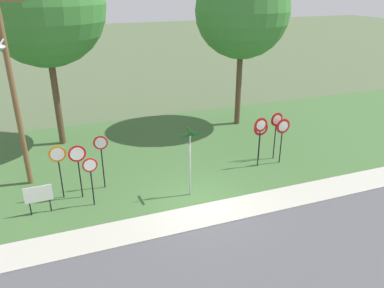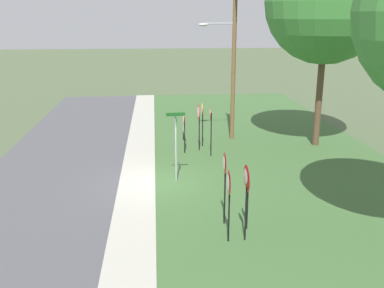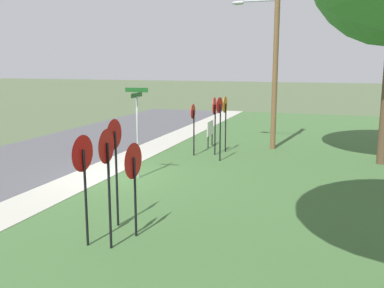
{
  "view_description": "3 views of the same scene",
  "coord_description": "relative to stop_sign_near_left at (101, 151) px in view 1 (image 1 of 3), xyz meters",
  "views": [
    {
      "loc": [
        -5.22,
        -12.84,
        8.83
      ],
      "look_at": [
        0.52,
        2.54,
        1.77
      ],
      "focal_mm": 35.22,
      "sensor_mm": 36.0,
      "label": 1
    },
    {
      "loc": [
        18.21,
        0.08,
        7.2
      ],
      "look_at": [
        -0.81,
        1.7,
        1.56
      ],
      "focal_mm": 41.18,
      "sensor_mm": 36.0,
      "label": 2
    },
    {
      "loc": [
        13.2,
        7.41,
        3.99
      ],
      "look_at": [
        -0.12,
        2.93,
        1.36
      ],
      "focal_mm": 40.78,
      "sensor_mm": 36.0,
      "label": 3
    }
  ],
  "objects": [
    {
      "name": "yield_sign_far_right",
      "position": [
        8.25,
        0.2,
        -0.24
      ],
      "size": [
        0.82,
        0.11,
        2.19
      ],
      "rotation": [
        0.0,
        0.0,
        -0.04
      ],
      "color": "black",
      "rests_on": "grass_median"
    },
    {
      "name": "yield_sign_far_left",
      "position": [
        9.06,
        -0.58,
        -0.02
      ],
      "size": [
        0.79,
        0.1,
        2.46
      ],
      "rotation": [
        0.0,
        0.0,
        -0.02
      ],
      "color": "black",
      "rests_on": "grass_median"
    },
    {
      "name": "yield_sign_near_right",
      "position": [
        9.03,
        -0.02,
        0.1
      ],
      "size": [
        0.73,
        0.11,
        2.61
      ],
      "rotation": [
        0.0,
        0.0,
        0.05
      ],
      "color": "black",
      "rests_on": "grass_median"
    },
    {
      "name": "notice_board",
      "position": [
        -2.79,
        -1.2,
        -1.02
      ],
      "size": [
        1.1,
        0.08,
        1.25
      ],
      "rotation": [
        0.0,
        0.0,
        0.03
      ],
      "color": "black",
      "rests_on": "grass_median"
    },
    {
      "name": "oak_tree_right",
      "position": [
        9.7,
        5.7,
        5.36
      ],
      "size": [
        5.77,
        5.77,
        10.12
      ],
      "color": "brown",
      "rests_on": "grass_median"
    },
    {
      "name": "stop_sign_far_center",
      "position": [
        -1.06,
        -0.51,
        -0.03
      ],
      "size": [
        0.74,
        0.11,
        2.5
      ],
      "rotation": [
        0.0,
        0.0,
        0.08
      ],
      "color": "black",
      "rests_on": "grass_median"
    },
    {
      "name": "grass_median",
      "position": [
        3.66,
        3.09,
        -1.87
      ],
      "size": [
        44.0,
        12.0,
        0.04
      ],
      "primitive_type": "cube",
      "color": "#3D6033",
      "rests_on": "ground_plane"
    },
    {
      "name": "yield_sign_near_left",
      "position": [
        7.78,
        -0.51,
        0.12
      ],
      "size": [
        0.73,
        0.1,
        2.64
      ],
      "rotation": [
        0.0,
        0.0,
        -0.0
      ],
      "color": "black",
      "rests_on": "grass_median"
    },
    {
      "name": "ground_plane",
      "position": [
        3.66,
        -2.91,
        -1.89
      ],
      "size": [
        160.0,
        160.0,
        0.0
      ],
      "primitive_type": "plane",
      "color": "#4C5B3D"
    },
    {
      "name": "stop_sign_near_left",
      "position": [
        0.0,
        0.0,
        0.0
      ],
      "size": [
        0.64,
        0.12,
        2.59
      ],
      "rotation": [
        0.0,
        0.0,
        -0.13
      ],
      "color": "black",
      "rests_on": "grass_median"
    },
    {
      "name": "utility_pole",
      "position": [
        -3.25,
        1.57,
        3.12
      ],
      "size": [
        2.1,
        2.18,
        9.26
      ],
      "color": "brown",
      "rests_on": "grass_median"
    },
    {
      "name": "sidewalk_strip",
      "position": [
        3.66,
        -3.71,
        -1.86
      ],
      "size": [
        44.0,
        1.6,
        0.06
      ],
      "primitive_type": "cube",
      "color": "#ADAA9E",
      "rests_on": "ground_plane"
    },
    {
      "name": "stop_sign_far_left",
      "position": [
        -0.65,
        -1.34,
        -0.27
      ],
      "size": [
        0.63,
        0.1,
        2.22
      ],
      "rotation": [
        0.0,
        0.0,
        0.03
      ],
      "color": "black",
      "rests_on": "grass_median"
    },
    {
      "name": "stop_sign_near_right",
      "position": [
        -1.85,
        -0.25,
        -0.05
      ],
      "size": [
        0.73,
        0.09,
        2.49
      ],
      "rotation": [
        0.0,
        0.0,
        -0.02
      ],
      "color": "black",
      "rests_on": "grass_median"
    },
    {
      "name": "street_name_post",
      "position": [
        3.5,
        -1.97,
        -0.01
      ],
      "size": [
        0.96,
        0.82,
        3.12
      ],
      "rotation": [
        0.0,
        0.0,
        0.06
      ],
      "color": "#9EA0A8",
      "rests_on": "grass_median"
    },
    {
      "name": "road_asphalt",
      "position": [
        3.66,
        -7.71,
        -1.89
      ],
      "size": [
        44.0,
        6.4,
        0.01
      ],
      "primitive_type": "cube",
      "color": "#4C4C51",
      "rests_on": "ground_plane"
    },
    {
      "name": "oak_tree_left",
      "position": [
        -1.55,
        6.24,
        5.91
      ],
      "size": [
        6.46,
        6.46,
        11.01
      ],
      "color": "brown",
      "rests_on": "grass_median"
    }
  ]
}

